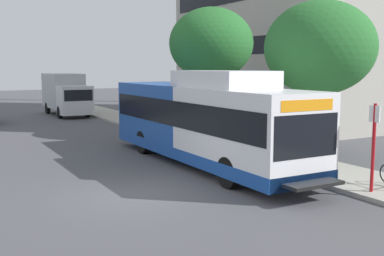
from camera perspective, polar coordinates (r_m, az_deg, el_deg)
The scene contains 8 objects.
ground_plane at distance 21.53m, azimuth -14.95°, elevation -2.92°, with size 120.00×120.00×0.00m, color #4C4C51.
sidewalk_curb at distance 22.47m, azimuth 3.94°, elevation -2.07°, with size 3.00×56.00×0.14m, color #A8A399.
transit_bus at distance 18.10m, azimuth 1.39°, elevation 0.86°, with size 2.58×12.25×3.65m.
bus_stop_sign_pole at distance 14.57m, azimuth 21.24°, elevation -1.47°, with size 0.10×0.36×2.60m.
street_tree_near_stop at distance 18.94m, azimuth 15.29°, elevation 9.38°, with size 4.27×4.27×6.19m.
street_tree_mid_block at distance 24.78m, azimuth 2.35°, elevation 10.22°, with size 4.39×4.39×6.72m.
box_truck_background at distance 38.17m, azimuth -15.12°, elevation 4.13°, with size 2.32×7.01×3.25m.
lattice_comm_tower at distance 50.00m, azimuth 2.70°, elevation 13.33°, with size 1.10×1.10×26.98m.
Camera 1 is at (-5.09, -12.58, 3.78)m, focal length 43.80 mm.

